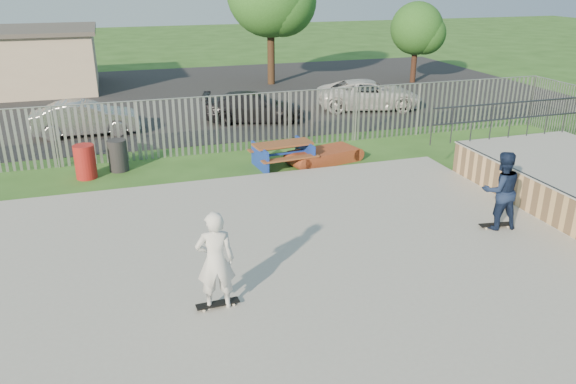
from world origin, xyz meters
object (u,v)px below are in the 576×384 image
object	(u,v)px
picnic_table	(283,155)
car_silver	(85,118)
trash_bin_red	(85,162)
skater_white	(215,261)
car_dark	(254,107)
tree_right	(417,29)
car_white	(369,95)
funbox	(324,156)
trash_bin_grey	(118,155)
skater_navy	(501,190)

from	to	relation	value
picnic_table	car_silver	bearing A→B (deg)	130.72
trash_bin_red	skater_white	world-z (taller)	skater_white
car_dark	car_silver	bearing A→B (deg)	104.85
car_silver	tree_right	bearing A→B (deg)	-70.63
car_white	tree_right	distance (m)	7.85
funbox	tree_right	world-z (taller)	tree_right
car_silver	tree_right	size ratio (longest dim) A/B	0.90
picnic_table	trash_bin_grey	distance (m)	5.22
car_white	skater_white	size ratio (longest dim) A/B	2.48
skater_navy	skater_white	distance (m)	7.19
car_dark	skater_navy	bearing A→B (deg)	-152.87
trash_bin_grey	car_dark	size ratio (longest dim) A/B	0.24
car_dark	skater_white	xyz separation A→B (m)	(-4.16, -13.68, 0.47)
funbox	skater_white	distance (m)	9.27
funbox	car_white	xyz separation A→B (m)	(4.72, 6.63, 0.46)
trash_bin_grey	car_white	distance (m)	12.50
trash_bin_grey	skater_navy	bearing A→B (deg)	-41.26
funbox	tree_right	bearing A→B (deg)	36.36
car_silver	trash_bin_grey	bearing A→B (deg)	-167.35
trash_bin_red	tree_right	distance (m)	20.91
trash_bin_grey	car_white	size ratio (longest dim) A/B	0.21
car_silver	skater_white	bearing A→B (deg)	-169.41
picnic_table	funbox	world-z (taller)	picnic_table
picnic_table	skater_white	size ratio (longest dim) A/B	1.06
trash_bin_red	car_dark	world-z (taller)	car_dark
funbox	picnic_table	bearing A→B (deg)	167.14
trash_bin_red	car_dark	distance (m)	8.41
car_white	skater_navy	bearing A→B (deg)	-178.42
picnic_table	trash_bin_red	world-z (taller)	trash_bin_red
car_silver	skater_navy	xyz separation A→B (m)	(9.57, -12.16, 0.43)
car_dark	tree_right	xyz separation A→B (m)	(10.87, 6.03, 2.35)
tree_right	picnic_table	bearing A→B (deg)	-133.56
car_dark	car_white	xyz separation A→B (m)	(5.61, 0.67, 0.05)
picnic_table	tree_right	distance (m)	16.77
car_silver	skater_navy	size ratio (longest dim) A/B	2.09
skater_navy	funbox	bearing A→B (deg)	-63.98
tree_right	skater_white	xyz separation A→B (m)	(-15.02, -19.71, -1.88)
car_silver	picnic_table	bearing A→B (deg)	-133.70
trash_bin_red	car_silver	distance (m)	5.09
skater_navy	trash_bin_grey	bearing A→B (deg)	-32.92
picnic_table	trash_bin_red	xyz separation A→B (m)	(-6.05, 0.77, 0.12)
tree_right	skater_navy	xyz separation A→B (m)	(-7.97, -18.30, -1.88)
car_silver	skater_navy	bearing A→B (deg)	-141.72
funbox	car_silver	size ratio (longest dim) A/B	0.58
car_white	car_silver	bearing A→B (deg)	107.08
picnic_table	car_dark	size ratio (longest dim) A/B	0.48
trash_bin_grey	skater_white	xyz separation A→B (m)	(1.48, -8.89, 0.60)
car_white	skater_white	world-z (taller)	skater_white
funbox	car_silver	distance (m)	9.56
trash_bin_grey	skater_navy	size ratio (longest dim) A/B	0.53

